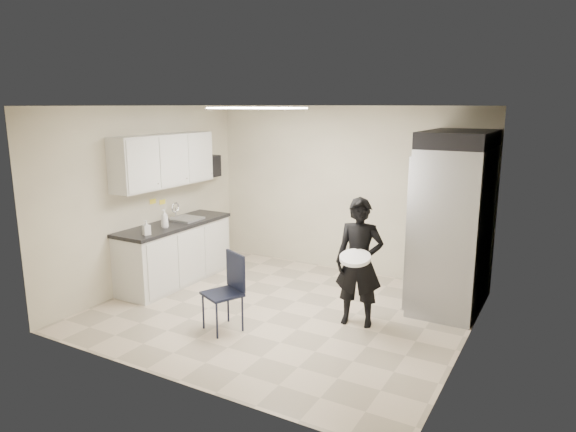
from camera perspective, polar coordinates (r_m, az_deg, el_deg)
The scene contains 21 objects.
floor at distance 6.75m, azimuth -0.74°, elevation -10.52°, with size 4.50×4.50×0.00m, color #B9A892.
ceiling at distance 6.22m, azimuth -0.81°, elevation 12.14°, with size 4.50×4.50×0.00m, color white.
back_wall at distance 8.12m, azimuth 6.36°, elevation 2.89°, with size 4.50×4.50×0.00m, color beige.
left_wall at distance 7.72m, azimuth -15.36°, elevation 2.04°, with size 4.00×4.00×0.00m, color beige.
right_wall at distance 5.60m, azimuth 19.55°, elevation -2.02°, with size 4.00×4.00×0.00m, color beige.
ceiling_panel at distance 6.88m, azimuth -3.50°, elevation 11.89°, with size 1.20×0.60×0.02m, color white.
lower_counter at distance 7.86m, azimuth -12.42°, elevation -4.16°, with size 0.60×1.90×0.86m, color silver.
countertop at distance 7.74m, azimuth -12.57°, elevation -0.93°, with size 0.64×1.95×0.05m, color black.
sink at distance 7.91m, azimuth -11.25°, elevation -0.70°, with size 0.42×0.40×0.14m, color gray.
faucet at distance 8.01m, azimuth -12.39°, elevation 0.51°, with size 0.02×0.02×0.24m, color silver.
upper_cabinets at distance 7.67m, azimuth -13.60°, elevation 6.03°, with size 0.35×1.80×0.75m, color silver.
towel_dispenser at distance 8.60m, azimuth -8.62°, elevation 5.51°, with size 0.22×0.30×0.35m, color black.
notice_sticker_left at distance 7.80m, azimuth -14.78°, elevation 1.57°, with size 0.00×0.12×0.07m, color yellow.
notice_sticker_right at distance 7.95m, azimuth -13.77°, elevation 1.53°, with size 0.00×0.12×0.07m, color yellow.
commercial_fridge at distance 6.95m, azimuth 17.89°, elevation -1.33°, with size 0.80×1.35×2.10m, color gray.
fridge_compressor at distance 6.79m, azimuth 18.53°, elevation 8.15°, with size 0.80×1.35×0.20m, color black.
folding_chair at distance 6.11m, azimuth -7.32°, elevation -8.60°, with size 0.40×0.40×0.89m, color black.
man_tuxedo at distance 6.18m, azimuth 7.91°, elevation -5.14°, with size 0.57×0.38×1.56m, color black.
bucket_lid at distance 5.91m, azimuth 7.48°, elevation -4.63°, with size 0.36×0.36×0.04m, color white.
soap_bottle_a at distance 7.42m, azimuth -13.55°, elevation -0.28°, with size 0.10×0.10×0.27m, color white.
soap_bottle_b at distance 7.10m, azimuth -15.45°, elevation -1.24°, with size 0.09×0.09×0.20m, color #A09FAB.
Camera 1 is at (3.14, -5.37, 2.62)m, focal length 32.00 mm.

